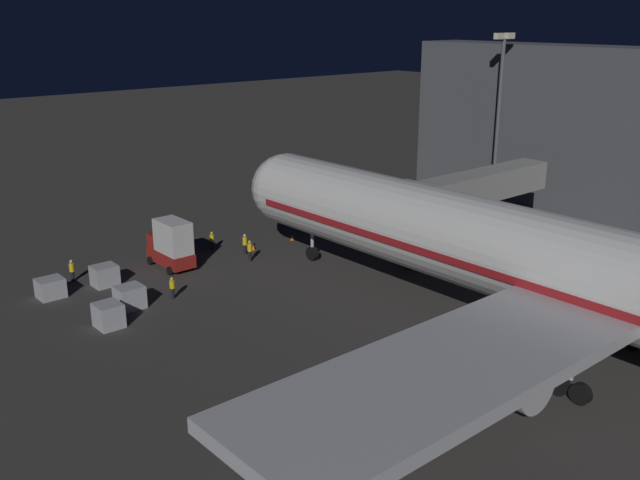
% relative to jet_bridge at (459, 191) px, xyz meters
% --- Properties ---
extents(ground_plane, '(320.00, 320.00, 0.00)m').
position_rel_jet_bridge_xyz_m(ground_plane, '(10.52, 11.92, -5.60)').
color(ground_plane, '#383533').
extents(jet_bridge, '(19.25, 3.40, 7.14)m').
position_rel_jet_bridge_xyz_m(jet_bridge, '(0.00, 0.00, 0.00)').
color(jet_bridge, '#9E9E99').
rests_on(jet_bridge, ground_plane).
extents(apron_floodlight_mast, '(2.90, 0.50, 18.16)m').
position_rel_jet_bridge_xyz_m(apron_floodlight_mast, '(-14.98, -7.26, 4.92)').
color(apron_floodlight_mast, '#59595E').
rests_on(apron_floodlight_mast, ground_plane).
extents(ops_van, '(2.36, 4.66, 4.10)m').
position_rel_jet_bridge_xyz_m(ops_van, '(20.44, -13.07, -3.58)').
color(ops_van, maroon).
rests_on(ops_van, ground_plane).
extents(baggage_container_near_belt, '(1.86, 1.65, 1.45)m').
position_rel_jet_bridge_xyz_m(baggage_container_near_belt, '(30.50, -13.12, -4.88)').
color(baggage_container_near_belt, '#B7BABF').
rests_on(baggage_container_near_belt, ground_plane).
extents(baggage_container_mid_row, '(1.64, 1.81, 1.64)m').
position_rel_jet_bridge_xyz_m(baggage_container_mid_row, '(29.52, -5.44, -4.78)').
color(baggage_container_mid_row, '#B7BABF').
rests_on(baggage_container_mid_row, ground_plane).
extents(baggage_container_far_row, '(1.87, 1.63, 1.65)m').
position_rel_jet_bridge_xyz_m(baggage_container_far_row, '(26.98, -7.46, -4.78)').
color(baggage_container_far_row, '#B7BABF').
rests_on(baggage_container_far_row, ground_plane).
extents(baggage_container_spare, '(1.83, 1.59, 1.60)m').
position_rel_jet_bridge_xyz_m(baggage_container_spare, '(26.41, -12.82, -4.80)').
color(baggage_container_spare, '#B7BABF').
rests_on(baggage_container_spare, ground_plane).
extents(ground_crew_near_nose_gear, '(0.40, 0.40, 1.82)m').
position_rel_jet_bridge_xyz_m(ground_crew_near_nose_gear, '(13.92, -11.95, -4.60)').
color(ground_crew_near_nose_gear, black).
rests_on(ground_crew_near_nose_gear, ground_plane).
extents(ground_crew_by_belt_loader, '(0.40, 0.40, 1.85)m').
position_rel_jet_bridge_xyz_m(ground_crew_by_belt_loader, '(14.71, -10.11, -4.58)').
color(ground_crew_by_belt_loader, black).
rests_on(ground_crew_by_belt_loader, ground_plane).
extents(ground_crew_marshaller_fwd, '(0.40, 0.40, 1.67)m').
position_rel_jet_bridge_xyz_m(ground_crew_marshaller_fwd, '(23.81, -7.04, -4.69)').
color(ground_crew_marshaller_fwd, black).
rests_on(ground_crew_marshaller_fwd, ground_plane).
extents(ground_crew_under_port_wing, '(0.40, 0.40, 1.76)m').
position_rel_jet_bridge_xyz_m(ground_crew_under_port_wing, '(27.95, -15.31, -4.64)').
color(ground_crew_under_port_wing, black).
rests_on(ground_crew_under_port_wing, ground_plane).
extents(ground_crew_by_tug, '(0.40, 0.40, 1.69)m').
position_rel_jet_bridge_xyz_m(ground_crew_by_tug, '(15.45, -14.80, -4.67)').
color(ground_crew_by_tug, black).
rests_on(ground_crew_by_tug, ground_plane).
extents(traffic_cone_nose_port, '(0.36, 0.36, 0.55)m').
position_rel_jet_bridge_xyz_m(traffic_cone_nose_port, '(8.32, -12.42, -5.33)').
color(traffic_cone_nose_port, orange).
rests_on(traffic_cone_nose_port, ground_plane).
extents(traffic_cone_nose_starboard, '(0.36, 0.36, 0.55)m').
position_rel_jet_bridge_xyz_m(traffic_cone_nose_starboard, '(12.72, -12.42, -5.33)').
color(traffic_cone_nose_starboard, orange).
rests_on(traffic_cone_nose_starboard, ground_plane).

